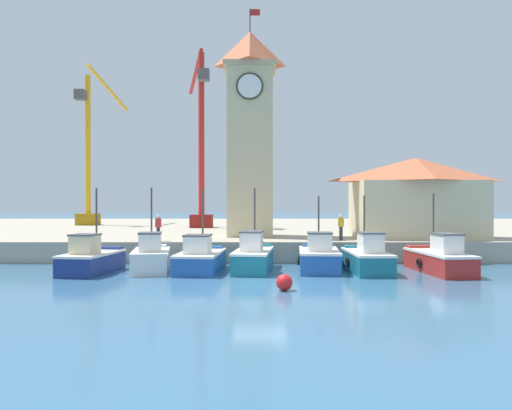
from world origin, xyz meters
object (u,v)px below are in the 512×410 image
object	(u,v)px
warehouse_right	(418,197)
dock_worker_along_quay	(343,227)
fishing_boat_far_left	(93,259)
port_crane_far	(203,160)
fishing_boat_left_outer	(153,258)
port_crane_near	(92,166)
clock_tower	(252,129)
fishing_boat_mid_left	(255,257)
fishing_boat_center	(321,257)
fishing_boat_mid_right	(369,258)
dock_worker_near_tower	(160,227)
fishing_boat_right_inner	(442,259)
mooring_buoy	(286,282)
fishing_boat_left_inner	(202,259)

from	to	relation	value
warehouse_right	dock_worker_along_quay	xyz separation A→B (m)	(-5.42, -2.28, -1.91)
fishing_boat_far_left	port_crane_far	xyz separation A→B (m)	(3.46, 20.52, 6.90)
fishing_boat_left_outer	port_crane_near	bearing A→B (deg)	114.99
clock_tower	port_crane_near	bearing A→B (deg)	135.51
fishing_boat_far_left	clock_tower	distance (m)	14.60
fishing_boat_mid_left	fishing_boat_center	distance (m)	3.54
port_crane_near	fishing_boat_mid_left	bearing A→B (deg)	-55.39
fishing_boat_mid_right	warehouse_right	size ratio (longest dim) A/B	0.56
fishing_boat_left_outer	fishing_boat_mid_left	world-z (taller)	same
fishing_boat_mid_left	port_crane_far	world-z (taller)	port_crane_far
dock_worker_near_tower	fishing_boat_far_left	bearing A→B (deg)	-119.58
fishing_boat_mid_right	port_crane_near	xyz separation A→B (m)	(-23.03, 25.06, 6.65)
fishing_boat_far_left	fishing_boat_left_outer	distance (m)	3.03
clock_tower	fishing_boat_right_inner	bearing A→B (deg)	-41.55
fishing_boat_center	dock_worker_near_tower	size ratio (longest dim) A/B	2.84
fishing_boat_left_outer	fishing_boat_center	world-z (taller)	fishing_boat_left_outer
warehouse_right	dock_worker_near_tower	xyz separation A→B (m)	(-16.74, -3.14, -1.91)
fishing_boat_right_inner	mooring_buoy	bearing A→B (deg)	-148.19
mooring_buoy	dock_worker_along_quay	size ratio (longest dim) A/B	0.43
fishing_boat_left_inner	fishing_boat_right_inner	xyz separation A→B (m)	(12.55, -0.47, 0.03)
fishing_boat_center	fishing_boat_left_outer	bearing A→B (deg)	-178.62
fishing_boat_left_outer	fishing_boat_left_inner	world-z (taller)	fishing_boat_left_outer
fishing_boat_far_left	fishing_boat_left_inner	distance (m)	5.64
dock_worker_near_tower	port_crane_near	bearing A→B (deg)	118.17
fishing_boat_left_inner	mooring_buoy	bearing A→B (deg)	-53.91
fishing_boat_left_outer	warehouse_right	size ratio (longest dim) A/B	0.53
port_crane_far	dock_worker_along_quay	world-z (taller)	port_crane_far
fishing_boat_left_inner	clock_tower	world-z (taller)	clock_tower
fishing_boat_left_inner	fishing_boat_mid_left	size ratio (longest dim) A/B	0.97
port_crane_near	fishing_boat_mid_right	bearing A→B (deg)	-47.42
fishing_boat_far_left	warehouse_right	size ratio (longest dim) A/B	0.53
fishing_boat_far_left	port_crane_near	bearing A→B (deg)	108.66
port_crane_near	mooring_buoy	distance (m)	36.30
fishing_boat_left_inner	port_crane_far	world-z (taller)	port_crane_far
fishing_boat_mid_right	port_crane_far	bearing A→B (deg)	118.60
fishing_boat_mid_right	clock_tower	xyz separation A→B (m)	(-6.28, 8.61, 8.09)
clock_tower	mooring_buoy	bearing A→B (deg)	-83.50
fishing_boat_mid_left	clock_tower	size ratio (longest dim) A/B	0.32
fishing_boat_right_inner	port_crane_far	size ratio (longest dim) A/B	0.32
fishing_boat_left_inner	warehouse_right	size ratio (longest dim) A/B	0.58
fishing_boat_center	fishing_boat_mid_left	bearing A→B (deg)	-178.78
fishing_boat_mid_left	mooring_buoy	world-z (taller)	fishing_boat_mid_left
fishing_boat_far_left	dock_worker_along_quay	bearing A→B (deg)	21.30
fishing_boat_left_outer	fishing_boat_mid_right	world-z (taller)	fishing_boat_left_outer
dock_worker_near_tower	clock_tower	bearing A→B (deg)	38.66
fishing_boat_far_left	fishing_boat_mid_right	xyz separation A→B (m)	(14.43, 0.40, 0.02)
warehouse_right	fishing_boat_mid_left	bearing A→B (deg)	-147.70
fishing_boat_mid_left	fishing_boat_right_inner	distance (m)	9.76
fishing_boat_center	dock_worker_near_tower	distance (m)	10.16
warehouse_right	clock_tower	bearing A→B (deg)	173.37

